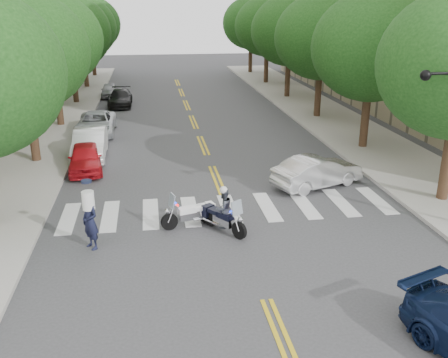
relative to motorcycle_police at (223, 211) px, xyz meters
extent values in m
plane|color=#38383A|center=(0.55, -4.54, -0.77)|extent=(140.00, 140.00, 0.00)
cube|color=#9E9991|center=(-8.95, 17.46, -0.69)|extent=(5.00, 60.00, 0.15)
cube|color=#9E9991|center=(10.05, 17.46, -0.69)|extent=(5.00, 60.00, 0.15)
cylinder|color=#382316|center=(-8.25, 9.46, 0.89)|extent=(0.44, 0.44, 3.32)
ellipsoid|color=#164012|center=(-8.25, 9.46, 4.80)|extent=(6.40, 6.40, 5.76)
cylinder|color=#382316|center=(-8.25, 17.46, 0.89)|extent=(0.44, 0.44, 3.32)
ellipsoid|color=#164012|center=(-8.25, 17.46, 4.80)|extent=(6.40, 6.40, 5.76)
cylinder|color=#382316|center=(-8.25, 25.46, 0.89)|extent=(0.44, 0.44, 3.32)
ellipsoid|color=#164012|center=(-8.25, 25.46, 4.80)|extent=(6.40, 6.40, 5.76)
cylinder|color=#382316|center=(-8.25, 33.46, 0.89)|extent=(0.44, 0.44, 3.32)
ellipsoid|color=#164012|center=(-8.25, 33.46, 4.80)|extent=(6.40, 6.40, 5.76)
cylinder|color=#382316|center=(-8.25, 41.46, 0.89)|extent=(0.44, 0.44, 3.32)
ellipsoid|color=#164012|center=(-8.25, 41.46, 4.80)|extent=(6.40, 6.40, 5.76)
cylinder|color=#382316|center=(9.35, 1.46, 0.89)|extent=(0.44, 0.44, 3.32)
cylinder|color=#382316|center=(9.35, 9.46, 0.89)|extent=(0.44, 0.44, 3.32)
ellipsoid|color=#164012|center=(9.35, 9.46, 4.80)|extent=(6.40, 6.40, 5.76)
cylinder|color=#382316|center=(9.35, 17.46, 0.89)|extent=(0.44, 0.44, 3.32)
ellipsoid|color=#164012|center=(9.35, 17.46, 4.80)|extent=(6.40, 6.40, 5.76)
cylinder|color=#382316|center=(9.35, 25.46, 0.89)|extent=(0.44, 0.44, 3.32)
ellipsoid|color=#164012|center=(9.35, 25.46, 4.80)|extent=(6.40, 6.40, 5.76)
cylinder|color=#382316|center=(9.35, 33.46, 0.89)|extent=(0.44, 0.44, 3.32)
ellipsoid|color=#164012|center=(9.35, 33.46, 4.80)|extent=(6.40, 6.40, 5.76)
cylinder|color=#382316|center=(9.35, 41.46, 0.89)|extent=(0.44, 0.44, 3.32)
ellipsoid|color=#164012|center=(9.35, 41.46, 4.80)|extent=(6.40, 6.40, 5.76)
sphere|color=black|center=(6.45, -1.04, 4.78)|extent=(0.36, 0.36, 0.36)
cylinder|color=black|center=(0.48, -0.69, -0.45)|extent=(0.47, 0.60, 0.63)
cylinder|color=black|center=(-0.37, 0.53, -0.45)|extent=(0.50, 0.62, 0.63)
cube|color=silver|center=(0.03, -0.04, -0.35)|extent=(0.72, 0.86, 0.30)
cube|color=black|center=(0.08, -0.12, -0.12)|extent=(0.65, 0.73, 0.21)
cube|color=black|center=(-0.21, 0.30, -0.10)|extent=(0.60, 0.63, 0.15)
cube|color=black|center=(-0.45, 0.65, -0.21)|extent=(0.50, 0.46, 0.42)
cube|color=#8C99A5|center=(0.41, -0.59, 0.35)|extent=(0.47, 0.38, 0.51)
cube|color=red|center=(0.41, -0.40, 0.18)|extent=(0.13, 0.13, 0.07)
cube|color=#0C26E5|center=(0.23, -0.53, 0.18)|extent=(0.13, 0.13, 0.07)
imported|color=#474C56|center=(0.03, -0.04, 0.13)|extent=(0.90, 0.86, 1.47)
sphere|color=silver|center=(0.03, -0.04, 0.82)|extent=(0.28, 0.28, 0.28)
cylinder|color=black|center=(-1.88, 0.40, -0.46)|extent=(0.64, 0.31, 0.63)
cylinder|color=black|center=(-0.47, 0.83, -0.46)|extent=(0.65, 0.34, 0.63)
cube|color=silver|center=(-1.13, 0.63, -0.36)|extent=(0.88, 0.53, 0.29)
cube|color=white|center=(-1.22, 0.60, -0.13)|extent=(0.71, 0.51, 0.20)
cube|color=white|center=(-0.74, 0.75, -0.11)|extent=(0.59, 0.50, 0.15)
cube|color=white|center=(-0.34, 0.87, -0.22)|extent=(0.38, 0.47, 0.41)
cube|color=#8C99A5|center=(-1.77, 0.43, 0.33)|extent=(0.27, 0.48, 0.50)
cube|color=red|center=(-1.58, 0.37, 0.17)|extent=(0.12, 0.12, 0.07)
cube|color=#0C26E5|center=(-1.65, 0.58, 0.17)|extent=(0.12, 0.12, 0.07)
imported|color=#161831|center=(-4.50, -0.64, 0.20)|extent=(0.80, 0.84, 1.94)
imported|color=silver|center=(4.84, 3.96, -0.08)|extent=(4.46, 2.95, 1.39)
imported|color=red|center=(-5.58, 7.74, -0.11)|extent=(1.88, 3.99, 1.32)
imported|color=white|center=(-5.58, 9.96, -0.01)|extent=(1.71, 4.64, 1.52)
imported|color=silver|center=(-5.73, 14.96, -0.09)|extent=(2.33, 4.92, 1.36)
imported|color=black|center=(-4.65, 23.96, -0.13)|extent=(1.84, 4.41, 1.27)
imported|color=#A8A9AE|center=(-5.75, 28.05, -0.18)|extent=(1.48, 3.49, 1.17)
camera|label=1|loc=(-2.37, -16.11, 6.99)|focal=40.00mm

